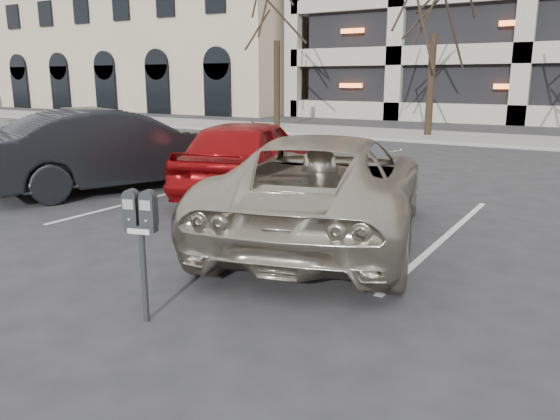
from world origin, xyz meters
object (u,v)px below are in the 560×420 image
at_px(suv_silver, 326,186).
at_px(car_red, 250,155).
at_px(car_silver, 17,150).
at_px(car_dark, 114,149).
at_px(parking_meter, 141,224).

relative_size(suv_silver, car_red, 1.31).
bearing_deg(car_red, car_silver, 0.84).
xyz_separation_m(car_red, car_dark, (-2.66, -1.08, 0.07)).
xyz_separation_m(car_dark, car_silver, (-2.61, -0.49, -0.13)).
bearing_deg(suv_silver, car_red, -53.03).
bearing_deg(car_silver, suv_silver, 164.05).
distance_m(car_dark, car_silver, 2.66).
bearing_deg(car_silver, car_red, -176.15).
distance_m(parking_meter, car_dark, 6.82).
bearing_deg(suv_silver, parking_meter, 71.01).
bearing_deg(car_red, car_dark, 6.36).
relative_size(car_dark, car_silver, 1.05).
relative_size(parking_meter, suv_silver, 0.21).
xyz_separation_m(parking_meter, car_silver, (-7.84, 3.89, -0.25)).
bearing_deg(car_dark, car_silver, 31.48).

